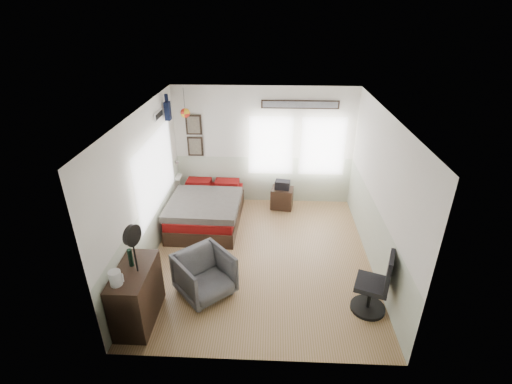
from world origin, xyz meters
TOP-DOWN VIEW (x-y plane):
  - ground_plane at (0.00, 0.00)m, footprint 4.00×4.50m
  - room_shell at (-0.08, 0.19)m, footprint 4.02×4.52m
  - wall_decor at (-1.10, 1.96)m, footprint 3.55×1.32m
  - bed at (-1.18, 1.18)m, footprint 1.48×2.01m
  - dresser at (-1.74, -1.59)m, footprint 0.48×1.00m
  - armchair at (-0.85, -1.00)m, footprint 1.12×1.12m
  - nightstand at (0.43, 1.91)m, footprint 0.54×0.46m
  - task_chair at (1.76, -1.27)m, footprint 0.60×0.60m
  - kettle at (-1.84, -1.89)m, footprint 0.19×0.16m
  - bottle at (-1.78, -1.49)m, footprint 0.07×0.07m
  - stand_fan at (-1.64, -1.60)m, footprint 0.16×0.30m
  - black_bag at (0.43, 1.91)m, footprint 0.36×0.27m

SIDE VIEW (x-z plane):
  - ground_plane at x=0.00m, z-range -0.01..0.00m
  - nightstand at x=0.43m, z-range 0.00..0.48m
  - bed at x=-1.18m, z-range -0.01..0.62m
  - armchair at x=-0.85m, z-range 0.00..0.73m
  - task_chair at x=1.76m, z-range -0.10..0.96m
  - dresser at x=-1.74m, z-range 0.00..0.90m
  - black_bag at x=0.43m, z-range 0.48..0.67m
  - kettle at x=-1.84m, z-range 0.90..1.11m
  - bottle at x=-1.78m, z-range 0.90..1.17m
  - stand_fan at x=-1.64m, z-range 1.11..1.85m
  - room_shell at x=-0.08m, z-range 0.26..2.97m
  - wall_decor at x=-1.10m, z-range 1.38..2.82m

